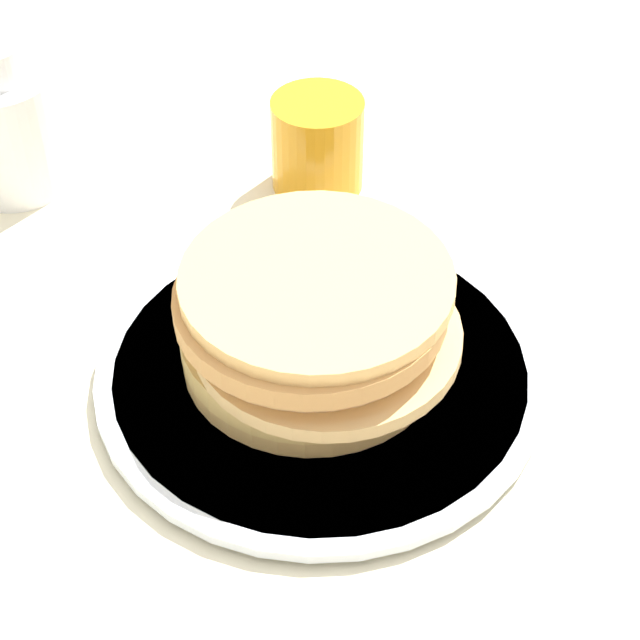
% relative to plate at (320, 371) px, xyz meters
% --- Properties ---
extents(ground_plane, '(4.00, 4.00, 0.00)m').
position_rel_plate_xyz_m(ground_plane, '(0.02, 0.03, -0.01)').
color(ground_plane, beige).
extents(plate, '(0.30, 0.30, 0.01)m').
position_rel_plate_xyz_m(plate, '(0.00, 0.00, 0.00)').
color(plate, silver).
rests_on(plate, ground_plane).
extents(pancake_stack, '(0.19, 0.18, 0.08)m').
position_rel_plate_xyz_m(pancake_stack, '(-0.00, -0.00, 0.05)').
color(pancake_stack, tan).
rests_on(pancake_stack, plate).
extents(juice_glass, '(0.07, 0.07, 0.08)m').
position_rel_plate_xyz_m(juice_glass, '(-0.09, 0.20, 0.03)').
color(juice_glass, orange).
rests_on(juice_glass, ground_plane).
extents(cream_jug, '(0.08, 0.08, 0.12)m').
position_rel_plate_xyz_m(cream_jug, '(-0.32, 0.10, 0.05)').
color(cream_jug, white).
rests_on(cream_jug, ground_plane).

